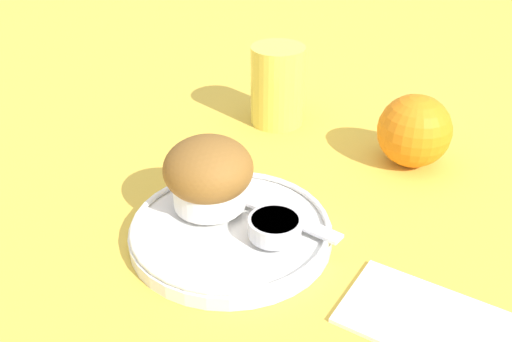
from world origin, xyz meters
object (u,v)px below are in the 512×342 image
muffin (209,174)px  juice_glass (277,86)px  butter_knife (260,205)px  orange_fruit (414,131)px

muffin → juice_glass: (-0.06, 0.23, -0.00)m
butter_knife → juice_glass: juice_glass is taller
butter_knife → juice_glass: 0.23m
muffin → orange_fruit: (0.13, 0.22, -0.01)m
butter_knife → juice_glass: bearing=121.6°
orange_fruit → juice_glass: size_ratio=0.81×
muffin → butter_knife: (0.05, 0.02, -0.03)m
muffin → butter_knife: muffin is taller
orange_fruit → muffin: bearing=-121.0°
muffin → orange_fruit: size_ratio=1.03×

